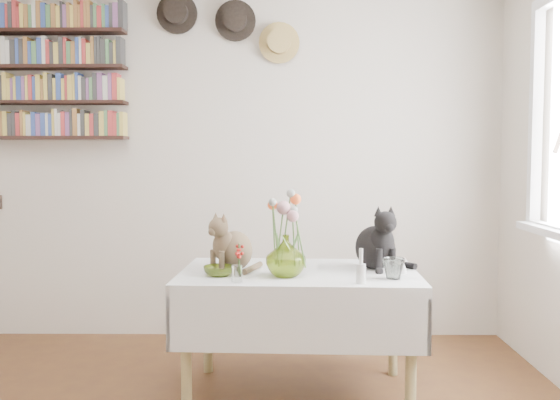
{
  "coord_description": "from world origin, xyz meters",
  "views": [
    {
      "loc": [
        0.5,
        -2.13,
        1.27
      ],
      "look_at": [
        0.47,
        1.03,
        1.05
      ],
      "focal_mm": 40.0,
      "sensor_mm": 36.0,
      "label": 1
    }
  ],
  "objects_px": {
    "tabby_cat": "(235,240)",
    "black_cat": "(375,236)",
    "bookshelf_unit": "(52,73)",
    "dining_table": "(299,302)",
    "flower_vase": "(286,256)"
  },
  "relations": [
    {
      "from": "tabby_cat",
      "to": "black_cat",
      "type": "xyz_separation_m",
      "value": [
        0.76,
        0.03,
        0.02
      ]
    },
    {
      "from": "bookshelf_unit",
      "to": "tabby_cat",
      "type": "bearing_deg",
      "value": -36.41
    },
    {
      "from": "tabby_cat",
      "to": "dining_table",
      "type": "bearing_deg",
      "value": 33.33
    },
    {
      "from": "dining_table",
      "to": "bookshelf_unit",
      "type": "relative_size",
      "value": 1.27
    },
    {
      "from": "flower_vase",
      "to": "black_cat",
      "type": "bearing_deg",
      "value": 25.82
    },
    {
      "from": "dining_table",
      "to": "black_cat",
      "type": "bearing_deg",
      "value": 11.1
    },
    {
      "from": "tabby_cat",
      "to": "black_cat",
      "type": "distance_m",
      "value": 0.76
    },
    {
      "from": "dining_table",
      "to": "bookshelf_unit",
      "type": "bearing_deg",
      "value": 148.38
    },
    {
      "from": "black_cat",
      "to": "flower_vase",
      "type": "xyz_separation_m",
      "value": [
        -0.48,
        -0.23,
        -0.07
      ]
    },
    {
      "from": "black_cat",
      "to": "dining_table",
      "type": "bearing_deg",
      "value": 175.93
    },
    {
      "from": "tabby_cat",
      "to": "bookshelf_unit",
      "type": "relative_size",
      "value": 0.32
    },
    {
      "from": "black_cat",
      "to": "flower_vase",
      "type": "height_order",
      "value": "black_cat"
    },
    {
      "from": "dining_table",
      "to": "flower_vase",
      "type": "height_order",
      "value": "flower_vase"
    },
    {
      "from": "flower_vase",
      "to": "bookshelf_unit",
      "type": "height_order",
      "value": "bookshelf_unit"
    },
    {
      "from": "tabby_cat",
      "to": "flower_vase",
      "type": "relative_size",
      "value": 1.5
    }
  ]
}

